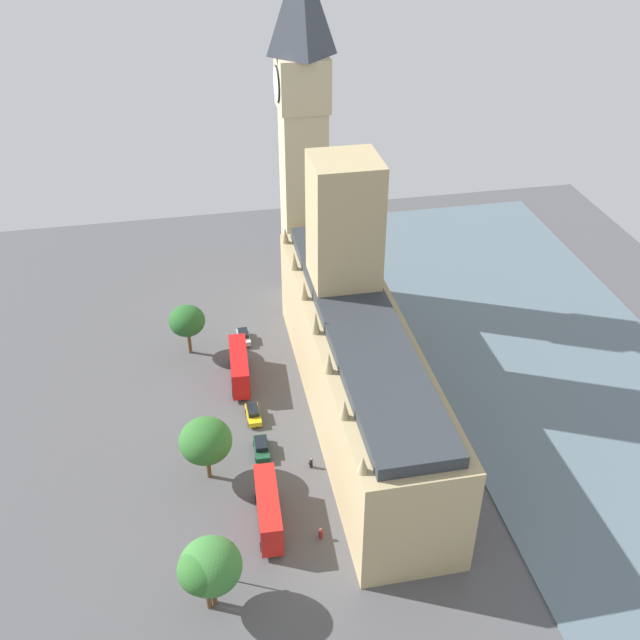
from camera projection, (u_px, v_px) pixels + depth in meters
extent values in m
plane|color=#4C4C4F|center=(343.00, 417.00, 103.66)|extent=(137.02, 137.02, 0.00)
cube|color=slate|center=(570.00, 387.00, 109.04)|extent=(38.95, 123.32, 0.25)
cube|color=tan|center=(358.00, 373.00, 99.87)|extent=(12.41, 55.39, 14.81)
cube|color=tan|center=(343.00, 275.00, 102.76)|extent=(8.88, 8.88, 33.76)
cube|color=#2D3338|center=(360.00, 322.00, 95.33)|extent=(9.43, 53.17, 1.60)
cone|color=tan|center=(285.00, 235.00, 114.49)|extent=(1.20, 1.20, 2.54)
cone|color=tan|center=(294.00, 260.00, 107.65)|extent=(1.20, 1.20, 2.73)
cone|color=tan|center=(304.00, 290.00, 100.86)|extent=(1.20, 1.20, 2.75)
cone|color=tan|center=(316.00, 322.00, 93.99)|extent=(1.20, 1.20, 3.08)
cone|color=tan|center=(329.00, 362.00, 87.29)|extent=(1.20, 1.20, 2.74)
cone|color=tan|center=(344.00, 409.00, 80.60)|extent=(1.20, 1.20, 2.41)
cone|color=tan|center=(363.00, 464.00, 73.93)|extent=(1.20, 1.20, 2.00)
cube|color=#CCBA8E|center=(304.00, 209.00, 121.26)|extent=(6.73, 6.73, 33.00)
cube|color=#CCBA8E|center=(302.00, 82.00, 109.95)|extent=(7.41, 7.41, 7.82)
cylinder|color=silver|center=(276.00, 84.00, 109.33)|extent=(0.25, 5.12, 5.12)
torus|color=black|center=(276.00, 84.00, 109.33)|extent=(0.24, 5.36, 5.36)
cylinder|color=silver|center=(298.00, 75.00, 113.10)|extent=(5.12, 0.25, 5.12)
torus|color=black|center=(298.00, 75.00, 113.10)|extent=(5.36, 0.24, 5.36)
pyramid|color=#383D47|center=(301.00, 0.00, 103.69)|extent=(7.41, 7.41, 14.76)
cube|color=#B7B7BC|center=(244.00, 337.00, 118.49)|extent=(1.93, 4.18, 0.75)
cube|color=black|center=(243.00, 333.00, 118.27)|extent=(1.60, 2.35, 0.65)
cylinder|color=black|center=(250.00, 343.00, 117.76)|extent=(0.26, 0.68, 0.68)
cylinder|color=black|center=(239.00, 345.00, 117.47)|extent=(0.26, 0.68, 0.68)
cylinder|color=black|center=(248.00, 334.00, 119.93)|extent=(0.26, 0.68, 0.68)
cylinder|color=black|center=(237.00, 335.00, 119.64)|extent=(0.26, 0.68, 0.68)
cube|color=red|center=(239.00, 366.00, 109.03)|extent=(3.03, 10.61, 4.20)
cube|color=black|center=(239.00, 366.00, 108.99)|extent=(3.07, 10.22, 0.70)
cylinder|color=black|center=(231.00, 363.00, 113.09)|extent=(0.41, 1.12, 1.10)
cylinder|color=black|center=(246.00, 362.00, 113.36)|extent=(0.41, 1.12, 1.10)
cylinder|color=black|center=(233.00, 394.00, 107.03)|extent=(0.41, 1.12, 1.10)
cylinder|color=black|center=(250.00, 392.00, 107.31)|extent=(0.41, 1.12, 1.10)
cube|color=gold|center=(253.00, 415.00, 102.97)|extent=(1.91, 4.41, 0.75)
cube|color=black|center=(253.00, 410.00, 102.76)|extent=(1.57, 2.48, 0.65)
cylinder|color=black|center=(261.00, 423.00, 102.19)|extent=(0.27, 0.69, 0.68)
cylinder|color=black|center=(249.00, 424.00, 101.89)|extent=(0.27, 0.69, 0.68)
cylinder|color=black|center=(258.00, 410.00, 104.46)|extent=(0.27, 0.69, 0.68)
cylinder|color=black|center=(246.00, 411.00, 104.16)|extent=(0.27, 0.69, 0.68)
cube|color=#19472D|center=(261.00, 449.00, 97.43)|extent=(1.99, 4.62, 0.75)
cube|color=black|center=(261.00, 443.00, 97.23)|extent=(1.63, 2.60, 0.65)
cylinder|color=black|center=(269.00, 458.00, 96.56)|extent=(0.27, 0.69, 0.68)
cylinder|color=black|center=(256.00, 459.00, 96.33)|extent=(0.27, 0.69, 0.68)
cylinder|color=black|center=(267.00, 442.00, 98.96)|extent=(0.27, 0.69, 0.68)
cylinder|color=black|center=(254.00, 444.00, 98.73)|extent=(0.27, 0.69, 0.68)
cube|color=red|center=(268.00, 509.00, 86.37)|extent=(2.96, 10.60, 4.20)
cube|color=black|center=(268.00, 508.00, 86.32)|extent=(3.00, 10.20, 0.70)
cylinder|color=black|center=(282.00, 545.00, 84.65)|extent=(0.40, 1.11, 1.10)
cylinder|color=black|center=(262.00, 547.00, 84.36)|extent=(0.40, 1.11, 1.10)
cylinder|color=black|center=(276.00, 497.00, 90.70)|extent=(0.40, 1.11, 1.10)
cylinder|color=black|center=(257.00, 499.00, 90.41)|extent=(0.40, 1.11, 1.10)
cylinder|color=black|center=(311.00, 463.00, 95.29)|extent=(0.46, 0.46, 1.26)
sphere|color=tan|center=(311.00, 459.00, 94.88)|extent=(0.24, 0.24, 0.24)
cube|color=black|center=(309.00, 463.00, 95.19)|extent=(0.13, 0.30, 0.23)
cylinder|color=maroon|center=(321.00, 534.00, 85.79)|extent=(0.52, 0.52, 1.34)
sphere|color=#8C6647|center=(321.00, 529.00, 85.34)|extent=(0.26, 0.26, 0.26)
cube|color=#336B60|center=(318.00, 533.00, 85.75)|extent=(0.16, 0.32, 0.24)
cylinder|color=brown|center=(214.00, 592.00, 78.00)|extent=(0.56, 0.56, 3.52)
ellipsoid|color=#387533|center=(210.00, 566.00, 75.66)|extent=(6.53, 6.53, 5.55)
cylinder|color=brown|center=(208.00, 595.00, 77.45)|extent=(0.56, 0.56, 4.03)
ellipsoid|color=#2D6628|center=(205.00, 569.00, 75.17)|extent=(5.63, 5.63, 4.78)
cylinder|color=brown|center=(208.00, 466.00, 93.26)|extent=(0.56, 0.56, 3.60)
ellipsoid|color=#2D6628|center=(206.00, 441.00, 90.91)|extent=(6.53, 6.53, 5.55)
cylinder|color=brown|center=(189.00, 342.00, 115.29)|extent=(0.56, 0.56, 3.86)
ellipsoid|color=#235623|center=(187.00, 321.00, 113.08)|extent=(5.49, 5.49, 4.67)
cylinder|color=black|center=(214.00, 560.00, 80.07)|extent=(0.18, 0.18, 5.79)
sphere|color=#F2EAC6|center=(211.00, 540.00, 78.31)|extent=(0.56, 0.56, 0.56)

